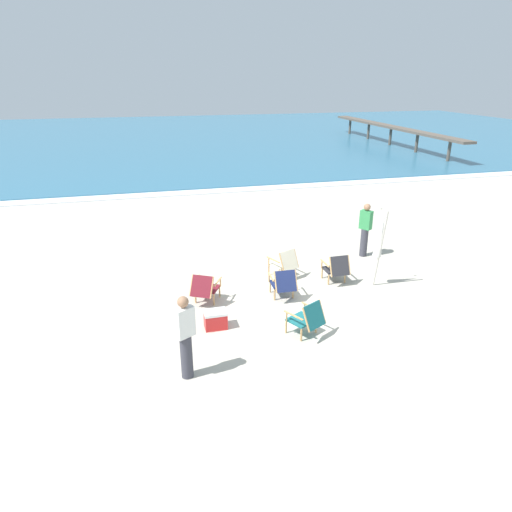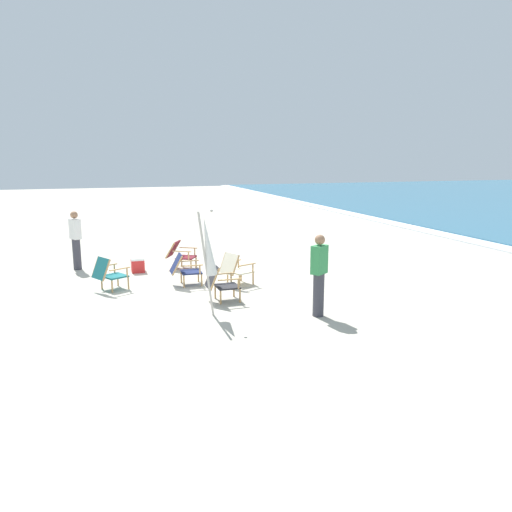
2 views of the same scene
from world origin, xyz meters
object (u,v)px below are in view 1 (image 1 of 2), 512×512
Objects in this scene: beach_chair_front_right at (205,287)px; beach_chair_mid_center at (337,268)px; umbrella_furled_white at (381,236)px; beach_chair_far_center at (284,263)px; person_by_waterline at (365,230)px; person_near_chairs at (185,337)px; beach_chair_back_left at (284,283)px; beach_chair_back_right at (307,318)px; cooler_box at (216,319)px.

beach_chair_mid_center is at bearing 4.85° from beach_chair_front_right.
beach_chair_far_center is at bearing 151.99° from umbrella_furled_white.
person_by_waterline reaches higher than beach_chair_mid_center.
person_near_chairs is 1.00× the size of person_by_waterline.
umbrella_furled_white reaches higher than beach_chair_front_right.
beach_chair_back_left is 0.88× the size of beach_chair_back_right.
umbrella_furled_white is (2.14, -1.14, 0.95)m from beach_chair_far_center.
beach_chair_back_left is 0.90× the size of beach_chair_far_center.
beach_chair_mid_center is 3.78m from cooler_box.
person_near_chairs is (-5.17, -2.60, -0.54)m from umbrella_furled_white.
beach_chair_mid_center is 0.38× the size of umbrella_furled_white.
person_near_chairs reaches higher than beach_chair_back_right.
beach_chair_back_right is (-0.05, -1.78, 0.00)m from beach_chair_back_left.
cooler_box is at bearing -166.91° from umbrella_furled_white.
cooler_box is at bearing -148.67° from person_by_waterline.
beach_chair_back_right is (-1.66, -2.29, -0.00)m from beach_chair_mid_center.
person_near_chairs reaches higher than beach_chair_back_left.
beach_chair_front_right reaches higher than cooler_box.
beach_chair_mid_center is 2.83m from beach_chair_back_right.
beach_chair_far_center is at bearing 71.56° from beach_chair_back_left.
beach_chair_back_left is 1.69m from beach_chair_mid_center.
beach_chair_front_right is at bearing -159.66° from person_by_waterline.
beach_chair_back_left is 1.25m from beach_chair_far_center.
person_by_waterline is at bearing 45.12° from beach_chair_mid_center.
beach_chair_mid_center is 0.90× the size of beach_chair_back_right.
beach_chair_far_center is 4.83m from person_near_chairs.
beach_chair_mid_center is at bearing 35.73° from person_near_chairs.
person_near_chairs reaches higher than beach_chair_mid_center.
beach_chair_back_left is 1.91m from beach_chair_front_right.
beach_chair_far_center is 0.54× the size of person_by_waterline.
beach_chair_mid_center is 3.53m from beach_chair_front_right.
umbrella_furled_white is at bearing -28.01° from beach_chair_far_center.
cooler_box is (0.05, -1.18, -0.22)m from beach_chair_front_right.
beach_chair_far_center is (0.39, 1.18, 0.00)m from beach_chair_back_left.
beach_chair_far_center is 0.98× the size of beach_chair_back_right.
person_near_chairs is at bearing -135.96° from beach_chair_back_left.
beach_chair_far_center reaches higher than beach_chair_front_right.
umbrella_furled_white is 5.81m from person_near_chairs.
person_by_waterline is (0.67, 2.06, -0.54)m from umbrella_furled_white.
beach_chair_far_center is 2.49m from beach_chair_front_right.
beach_chair_mid_center is at bearing -28.89° from beach_chair_far_center.
beach_chair_back_left is 0.83× the size of beach_chair_front_right.
beach_chair_far_center reaches higher than cooler_box.
beach_chair_mid_center is 0.50× the size of person_near_chairs.
beach_chair_mid_center reaches higher than beach_chair_front_right.
beach_chair_back_left is at bearing -108.44° from beach_chair_far_center.
beach_chair_back_left is at bearing -162.51° from beach_chair_mid_center.
person_by_waterline is at bearing 50.07° from beach_chair_back_right.
beach_chair_front_right is 1.95× the size of cooler_box.
beach_chair_back_right is at bearing -126.00° from beach_chair_mid_center.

